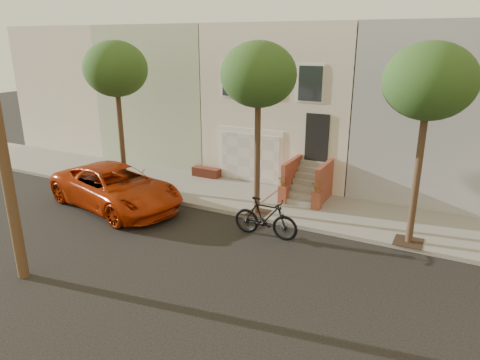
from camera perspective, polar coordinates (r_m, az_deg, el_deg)
The scene contains 8 objects.
ground at distance 14.19m, azimuth -8.43°, elevation -9.36°, with size 90.00×90.00×0.00m, color black.
sidewalk at distance 18.36m, azimuth 1.31°, elevation -2.41°, with size 40.00×3.70×0.15m, color gray.
house_row at distance 22.78m, azimuth 8.01°, elevation 10.68°, with size 33.10×11.70×7.00m.
tree_left at distance 19.20m, azimuth -15.96°, elevation 13.69°, with size 2.70×2.57×6.30m.
tree_mid at distance 15.52m, azimuth 2.41°, elevation 13.47°, with size 2.70×2.57×6.30m.
tree_right at distance 14.10m, azimuth 23.53°, elevation 11.59°, with size 2.70×2.57×6.30m.
pickup_truck at distance 18.06m, azimuth -15.96°, elevation -0.91°, with size 2.78×6.03×1.68m, color #A92A06.
motorcycle at distance 14.85m, azimuth 3.36°, elevation -4.95°, with size 0.65×2.31×1.39m, color black.
Camera 1 is at (7.58, -10.10, 6.47)m, focal length 32.60 mm.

